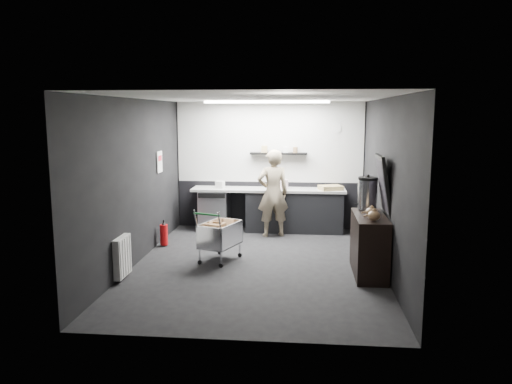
# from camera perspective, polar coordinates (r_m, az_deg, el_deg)

# --- Properties ---
(floor) EXTENTS (5.50, 5.50, 0.00)m
(floor) POSITION_cam_1_polar(r_m,az_deg,el_deg) (8.26, 0.17, -8.33)
(floor) COLOR black
(floor) RESTS_ON ground
(ceiling) EXTENTS (5.50, 5.50, 0.00)m
(ceiling) POSITION_cam_1_polar(r_m,az_deg,el_deg) (7.89, 0.18, 10.73)
(ceiling) COLOR white
(ceiling) RESTS_ON wall_back
(wall_back) EXTENTS (5.50, 0.00, 5.50)m
(wall_back) POSITION_cam_1_polar(r_m,az_deg,el_deg) (10.69, 1.55, 3.05)
(wall_back) COLOR black
(wall_back) RESTS_ON floor
(wall_front) EXTENTS (5.50, 0.00, 5.50)m
(wall_front) POSITION_cam_1_polar(r_m,az_deg,el_deg) (5.27, -2.61, -3.21)
(wall_front) COLOR black
(wall_front) RESTS_ON floor
(wall_left) EXTENTS (0.00, 5.50, 5.50)m
(wall_left) POSITION_cam_1_polar(r_m,az_deg,el_deg) (8.39, -13.56, 1.14)
(wall_left) COLOR black
(wall_left) RESTS_ON floor
(wall_right) EXTENTS (0.00, 5.50, 5.50)m
(wall_right) POSITION_cam_1_polar(r_m,az_deg,el_deg) (8.03, 14.53, 0.76)
(wall_right) COLOR black
(wall_right) RESTS_ON floor
(kitchen_wall_panel) EXTENTS (3.95, 0.02, 1.70)m
(kitchen_wall_panel) POSITION_cam_1_polar(r_m,az_deg,el_deg) (10.62, 1.55, 5.72)
(kitchen_wall_panel) COLOR beige
(kitchen_wall_panel) RESTS_ON wall_back
(dado_panel) EXTENTS (3.95, 0.02, 1.00)m
(dado_panel) POSITION_cam_1_polar(r_m,az_deg,el_deg) (10.79, 1.52, -1.46)
(dado_panel) COLOR black
(dado_panel) RESTS_ON wall_back
(floating_shelf) EXTENTS (1.20, 0.22, 0.04)m
(floating_shelf) POSITION_cam_1_polar(r_m,az_deg,el_deg) (10.52, 2.60, 4.42)
(floating_shelf) COLOR black
(floating_shelf) RESTS_ON wall_back
(wall_clock) EXTENTS (0.20, 0.03, 0.20)m
(wall_clock) POSITION_cam_1_polar(r_m,az_deg,el_deg) (10.60, 9.19, 7.22)
(wall_clock) COLOR silver
(wall_clock) RESTS_ON wall_back
(poster) EXTENTS (0.02, 0.30, 0.40)m
(poster) POSITION_cam_1_polar(r_m,az_deg,el_deg) (9.59, -10.97, 3.39)
(poster) COLOR white
(poster) RESTS_ON wall_left
(poster_red_band) EXTENTS (0.02, 0.22, 0.10)m
(poster_red_band) POSITION_cam_1_polar(r_m,az_deg,el_deg) (9.58, -10.95, 3.81)
(poster_red_band) COLOR red
(poster_red_band) RESTS_ON poster
(radiator) EXTENTS (0.10, 0.50, 0.60)m
(radiator) POSITION_cam_1_polar(r_m,az_deg,el_deg) (7.74, -15.03, -7.15)
(radiator) COLOR silver
(radiator) RESTS_ON wall_left
(ceiling_strip) EXTENTS (2.40, 0.20, 0.04)m
(ceiling_strip) POSITION_cam_1_polar(r_m,az_deg,el_deg) (9.73, 1.21, 10.24)
(ceiling_strip) COLOR white
(ceiling_strip) RESTS_ON ceiling
(prep_counter) EXTENTS (3.20, 0.61, 0.90)m
(prep_counter) POSITION_cam_1_polar(r_m,az_deg,el_deg) (10.48, 2.14, -2.01)
(prep_counter) COLOR black
(prep_counter) RESTS_ON floor
(person) EXTENTS (0.73, 0.59, 1.75)m
(person) POSITION_cam_1_polar(r_m,az_deg,el_deg) (9.97, 1.95, -0.14)
(person) COLOR #BFB497
(person) RESTS_ON floor
(shopping_cart) EXTENTS (0.73, 0.97, 0.89)m
(shopping_cart) POSITION_cam_1_polar(r_m,az_deg,el_deg) (8.41, -4.15, -5.07)
(shopping_cart) COLOR silver
(shopping_cart) RESTS_ON floor
(sideboard) EXTENTS (0.53, 1.23, 1.84)m
(sideboard) POSITION_cam_1_polar(r_m,az_deg,el_deg) (7.88, 12.89, -5.00)
(sideboard) COLOR black
(sideboard) RESTS_ON floor
(fire_extinguisher) EXTENTS (0.14, 0.14, 0.47)m
(fire_extinguisher) POSITION_cam_1_polar(r_m,az_deg,el_deg) (9.49, -10.48, -4.74)
(fire_extinguisher) COLOR #BB0C0F
(fire_extinguisher) RESTS_ON floor
(cardboard_box) EXTENTS (0.53, 0.47, 0.09)m
(cardboard_box) POSITION_cam_1_polar(r_m,az_deg,el_deg) (10.35, 8.53, 0.49)
(cardboard_box) COLOR tan
(cardboard_box) RESTS_ON prep_counter
(pink_tub) EXTENTS (0.20, 0.20, 0.20)m
(pink_tub) POSITION_cam_1_polar(r_m,az_deg,el_deg) (10.38, 3.15, 0.90)
(pink_tub) COLOR silver
(pink_tub) RESTS_ON prep_counter
(white_container) EXTENTS (0.19, 0.17, 0.15)m
(white_container) POSITION_cam_1_polar(r_m,az_deg,el_deg) (10.48, -4.13, 0.83)
(white_container) COLOR silver
(white_container) RESTS_ON prep_counter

